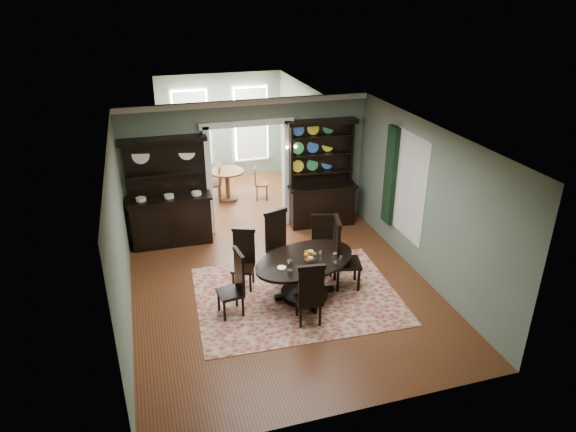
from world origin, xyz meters
The scene contains 19 objects.
room centered at (0.00, 0.04, 1.58)m, with size 5.51×6.01×3.01m.
parlor centered at (0.00, 5.53, 1.52)m, with size 3.51×3.50×3.01m.
doorway_trim centered at (0.00, 3.00, 1.62)m, with size 2.08×0.25×2.57m.
right_window centered at (2.69, 0.93, 1.60)m, with size 0.15×1.47×2.12m.
wall_sconce centered at (0.95, 2.85, 1.89)m, with size 0.27×0.21×0.21m.
rug centered at (0.19, -0.11, 0.01)m, with size 3.65×2.81×0.01m, color maroon.
dining_table centered at (0.32, -0.15, 0.54)m, with size 2.33×2.33×0.77m.
centerpiece centered at (0.40, -0.21, 0.83)m, with size 1.21×0.78×0.20m.
chair_far_left centered at (-0.65, 0.54, 0.60)m, with size 0.55×0.53×1.15m.
chair_far_mid centered at (0.10, 0.84, 0.68)m, with size 0.59×0.57×1.30m.
chair_far_right centered at (0.94, 0.62, 0.62)m, with size 0.54×0.53×1.19m.
chair_end_left centered at (-0.98, -0.31, 0.63)m, with size 0.47×0.49×1.19m.
chair_end_right centered at (1.08, -0.03, 0.74)m, with size 0.60×0.62×1.41m.
chair_near centered at (0.13, -1.01, 0.63)m, with size 0.49×0.47×1.20m.
sideboard centered at (-1.81, 2.72, 0.82)m, with size 1.80×0.66×2.36m.
welsh_dresser centered at (1.67, 2.73, 0.90)m, with size 1.63×0.70×2.49m.
parlor_table centered at (-0.20, 4.73, 0.54)m, with size 0.89×0.89×0.82m.
parlor_chair_left centered at (-0.50, 4.72, 0.54)m, with size 0.46×0.45×1.01m.
parlor_chair_right centered at (0.61, 4.55, 0.47)m, with size 0.40×0.39×0.89m.
Camera 1 is at (-2.23, -7.73, 5.31)m, focal length 32.00 mm.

